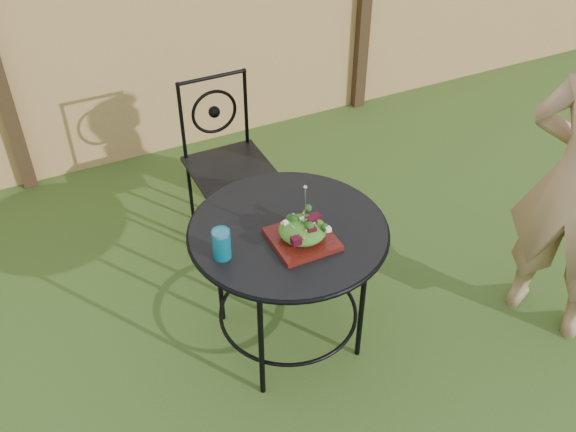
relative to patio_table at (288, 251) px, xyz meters
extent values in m
plane|color=#274416|center=(0.30, -0.16, -0.59)|extent=(60.00, 60.00, 0.00)
cube|color=#DFB06E|center=(0.30, 2.04, 0.31)|extent=(8.00, 0.05, 1.80)
cylinder|color=black|center=(0.00, 0.00, 0.13)|extent=(0.90, 0.90, 0.02)
torus|color=black|center=(0.00, 0.00, 0.12)|extent=(0.92, 0.92, 0.02)
torus|color=black|center=(0.00, 0.00, -0.41)|extent=(0.70, 0.70, 0.02)
cylinder|color=black|center=(0.26, 0.26, -0.23)|extent=(0.03, 0.03, 0.71)
cylinder|color=black|center=(-0.26, 0.26, -0.23)|extent=(0.03, 0.03, 0.71)
cylinder|color=black|center=(-0.26, -0.26, -0.23)|extent=(0.03, 0.03, 0.71)
cylinder|color=black|center=(0.26, -0.26, -0.23)|extent=(0.03, 0.03, 0.71)
cube|color=black|center=(0.08, 0.95, -0.14)|extent=(0.46, 0.46, 0.03)
cylinder|color=black|center=(0.08, 1.16, 0.35)|extent=(0.42, 0.02, 0.02)
torus|color=black|center=(0.08, 1.16, 0.13)|extent=(0.28, 0.02, 0.28)
cylinder|color=black|center=(-0.12, 0.75, -0.37)|extent=(0.02, 0.02, 0.44)
cylinder|color=black|center=(0.28, 0.75, -0.37)|extent=(0.02, 0.02, 0.44)
cylinder|color=black|center=(-0.12, 1.15, -0.37)|extent=(0.02, 0.02, 0.44)
cylinder|color=black|center=(0.28, 1.15, -0.37)|extent=(0.02, 0.02, 0.44)
cylinder|color=black|center=(-0.12, 1.16, 0.11)|extent=(0.02, 0.02, 0.50)
cylinder|color=black|center=(0.28, 1.16, 0.11)|extent=(0.02, 0.02, 0.50)
cube|color=#40090B|center=(0.02, -0.11, 0.15)|extent=(0.27, 0.27, 0.02)
ellipsoid|color=#235614|center=(0.02, -0.11, 0.20)|extent=(0.21, 0.21, 0.08)
cylinder|color=silver|center=(0.03, -0.11, 0.33)|extent=(0.01, 0.01, 0.18)
cylinder|color=#0B6483|center=(-0.34, -0.05, 0.21)|extent=(0.08, 0.08, 0.14)
camera|label=1|loc=(-0.98, -2.01, 1.98)|focal=40.00mm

